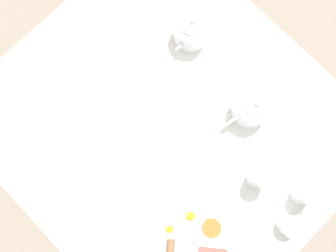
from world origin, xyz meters
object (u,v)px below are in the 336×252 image
at_px(breakfast_plate, 190,240).
at_px(creamer_jug, 290,226).
at_px(teapot_far, 252,108).
at_px(water_glass_short, 307,196).
at_px(napkin_folded, 50,155).
at_px(fork_by_plate, 154,130).
at_px(teapot_near, 192,29).
at_px(water_glass_tall, 261,179).
at_px(knife_by_plate, 48,66).

bearing_deg(breakfast_plate, creamer_jug, -35.73).
height_order(teapot_far, water_glass_short, teapot_far).
xyz_separation_m(teapot_far, napkin_folded, (-0.58, 0.35, -0.05)).
height_order(napkin_folded, fork_by_plate, napkin_folded).
bearing_deg(fork_by_plate, water_glass_short, -68.43).
xyz_separation_m(teapot_near, napkin_folded, (-0.63, 0.03, -0.05)).
relative_size(teapot_far, fork_by_plate, 1.22).
distance_m(creamer_jug, fork_by_plate, 0.53).
xyz_separation_m(teapot_near, water_glass_short, (-0.13, -0.63, 0.00)).
relative_size(creamer_jug, napkin_folded, 0.61).
xyz_separation_m(water_glass_short, napkin_folded, (-0.50, 0.66, -0.05)).
distance_m(breakfast_plate, napkin_folded, 0.53).
bearing_deg(napkin_folded, water_glass_tall, -50.84).
height_order(creamer_jug, knife_by_plate, creamer_jug).
relative_size(water_glass_short, creamer_jug, 1.15).
xyz_separation_m(water_glass_tall, water_glass_short, (0.07, -0.14, -0.01)).
distance_m(breakfast_plate, creamer_jug, 0.32).
bearing_deg(teapot_far, teapot_near, 91.66).
relative_size(water_glass_tall, fork_by_plate, 0.74).
distance_m(breakfast_plate, teapot_near, 0.68).
xyz_separation_m(teapot_near, water_glass_tall, (-0.20, -0.50, 0.01)).
height_order(breakfast_plate, water_glass_short, water_glass_short).
distance_m(water_glass_tall, fork_by_plate, 0.38).
xyz_separation_m(creamer_jug, fork_by_plate, (-0.09, 0.52, -0.03)).
bearing_deg(water_glass_short, teapot_near, 78.32).
distance_m(water_glass_tall, creamer_jug, 0.17).
bearing_deg(teapot_far, napkin_folded, 158.94).
bearing_deg(water_glass_tall, creamer_jug, -101.27).
bearing_deg(teapot_far, fork_by_plate, 157.80).
height_order(water_glass_tall, knife_by_plate, water_glass_tall).
height_order(napkin_folded, knife_by_plate, napkin_folded).
distance_m(teapot_near, napkin_folded, 0.63).
bearing_deg(knife_by_plate, breakfast_plate, -94.34).
height_order(breakfast_plate, napkin_folded, breakfast_plate).
relative_size(teapot_far, creamer_jug, 2.26).
relative_size(teapot_far, water_glass_tall, 1.64).
bearing_deg(teapot_far, knife_by_plate, 133.20).
xyz_separation_m(breakfast_plate, fork_by_plate, (0.16, 0.33, -0.01)).
bearing_deg(teapot_near, breakfast_plate, 33.22).
bearing_deg(knife_by_plate, napkin_folded, -130.29).
distance_m(water_glass_short, fork_by_plate, 0.52).
bearing_deg(water_glass_tall, water_glass_short, -64.23).
distance_m(breakfast_plate, water_glass_short, 0.39).
bearing_deg(creamer_jug, fork_by_plate, 100.17).
relative_size(breakfast_plate, napkin_folded, 1.96).
relative_size(breakfast_plate, teapot_far, 1.41).
bearing_deg(teapot_far, creamer_jug, -107.09).
bearing_deg(knife_by_plate, teapot_far, -57.33).
relative_size(teapot_far, water_glass_short, 1.97).
height_order(breakfast_plate, fork_by_plate, breakfast_plate).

